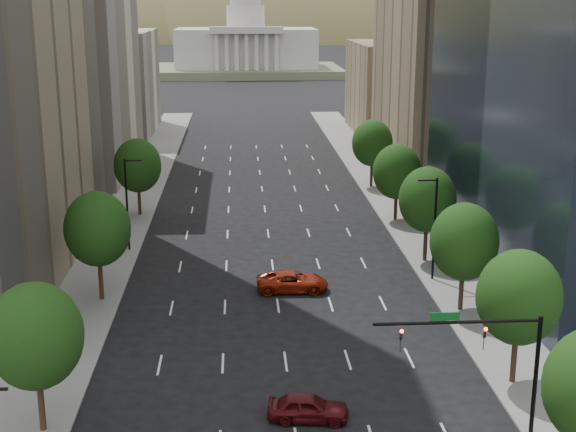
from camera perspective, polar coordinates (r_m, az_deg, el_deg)
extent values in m
cube|color=slate|center=(73.18, -13.37, -3.62)|extent=(6.00, 200.00, 0.15)
cube|color=slate|center=(74.39, 10.90, -3.16)|extent=(6.00, 200.00, 0.15)
cube|color=beige|center=(113.58, -15.16, 11.86)|extent=(14.00, 30.00, 35.00)
cube|color=beige|center=(146.64, -12.43, 9.34)|extent=(14.00, 26.00, 18.00)
cube|color=#8C7759|center=(112.09, 11.00, 10.78)|extent=(14.00, 30.00, 30.00)
cube|color=#8C7759|center=(144.79, 7.61, 9.09)|extent=(14.00, 26.00, 16.00)
cylinder|color=#382316|center=(51.91, 15.94, -9.51)|extent=(0.36, 0.36, 4.00)
ellipsoid|color=#14380F|center=(50.49, 16.25, -5.63)|extent=(5.20, 5.20, 5.98)
cylinder|color=#382316|center=(62.48, 12.35, -5.03)|extent=(0.36, 0.36, 3.90)
ellipsoid|color=#14380F|center=(61.32, 12.54, -1.81)|extent=(5.20, 5.20, 5.98)
cylinder|color=#382316|center=(73.44, 9.85, -1.74)|extent=(0.36, 0.36, 4.10)
ellipsoid|color=#14380F|center=(72.42, 9.98, 1.18)|extent=(5.20, 5.20, 5.98)
cylinder|color=#382316|center=(86.64, 7.74, 0.87)|extent=(0.36, 0.36, 3.80)
ellipsoid|color=#14380F|center=(85.83, 7.83, 3.18)|extent=(5.20, 5.20, 5.98)
cylinder|color=#382316|center=(101.93, 6.01, 3.16)|extent=(0.36, 0.36, 4.00)
ellipsoid|color=#14380F|center=(101.22, 6.07, 5.24)|extent=(5.20, 5.20, 5.98)
cylinder|color=#382316|center=(46.85, -17.33, -12.44)|extent=(0.36, 0.36, 4.00)
ellipsoid|color=#14380F|center=(45.27, -17.71, -8.21)|extent=(5.20, 5.20, 5.98)
cylinder|color=#382316|center=(64.83, -13.31, -4.22)|extent=(0.36, 0.36, 4.15)
ellipsoid|color=#14380F|center=(63.66, -13.53, -0.90)|extent=(5.20, 5.20, 5.98)
cylinder|color=#382316|center=(89.53, -10.64, 1.26)|extent=(0.36, 0.36, 3.95)
ellipsoid|color=#14380F|center=(88.72, -10.75, 3.59)|extent=(5.20, 5.20, 5.98)
cylinder|color=black|center=(67.98, 10.49, -1.00)|extent=(0.20, 0.20, 9.00)
cylinder|color=black|center=(66.73, 10.00, 2.54)|extent=(1.60, 0.14, 0.14)
cylinder|color=black|center=(76.36, -11.49, 0.75)|extent=(0.20, 0.20, 9.00)
cylinder|color=black|center=(75.31, -11.06, 3.93)|extent=(1.60, 0.14, 0.14)
cylinder|color=black|center=(45.89, 17.36, -10.96)|extent=(0.24, 0.24, 7.00)
cylinder|color=black|center=(43.17, 12.07, -7.48)|extent=(9.00, 0.18, 0.18)
imported|color=black|center=(43.80, 13.94, -8.04)|extent=(0.18, 0.22, 1.10)
imported|color=black|center=(42.69, 8.11, -8.35)|extent=(0.18, 0.22, 1.10)
sphere|color=#FF0C07|center=(43.56, 14.03, -7.89)|extent=(0.20, 0.20, 0.20)
sphere|color=#FF0C07|center=(42.45, 8.17, -8.20)|extent=(0.20, 0.20, 0.20)
cube|color=#0C591E|center=(42.86, 11.19, -7.09)|extent=(1.60, 0.06, 0.45)
cube|color=#596647|center=(259.21, -3.01, 10.38)|extent=(60.00, 40.00, 2.50)
cube|color=silver|center=(258.69, -3.03, 11.98)|extent=(44.00, 26.00, 12.00)
cube|color=silver|center=(244.43, -3.01, 13.20)|extent=(22.00, 4.00, 2.00)
cylinder|color=silver|center=(258.33, -3.06, 14.08)|extent=(12.00, 12.00, 7.00)
cylinder|color=silver|center=(258.27, -3.08, 15.19)|extent=(9.60, 9.60, 3.00)
ellipsoid|color=brown|center=(587.29, -17.32, 9.07)|extent=(380.00, 342.00, 190.00)
ellipsoid|color=brown|center=(613.25, 0.43, 9.16)|extent=(440.00, 396.00, 240.00)
ellipsoid|color=brown|center=(684.80, 14.74, 9.90)|extent=(360.00, 324.00, 200.00)
imported|color=#490C11|center=(46.52, 1.45, -13.59)|extent=(4.85, 2.44, 1.59)
imported|color=maroon|center=(65.58, 0.31, -4.73)|extent=(5.92, 2.78, 1.64)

